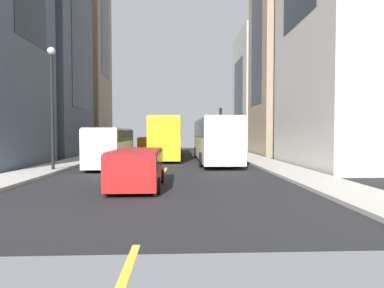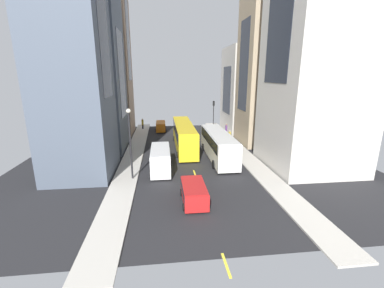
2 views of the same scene
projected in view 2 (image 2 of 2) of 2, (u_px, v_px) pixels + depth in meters
ground_plane at (188, 154)px, 34.56m from camera, size 40.95×40.95×0.00m
sidewalk_west at (241, 152)px, 35.34m from camera, size 2.47×44.00×0.15m
sidewalk_east at (133, 156)px, 33.73m from camera, size 2.47×44.00×0.15m
lane_stripe_0 at (178, 125)px, 54.70m from camera, size 0.16×2.00×0.01m
lane_stripe_1 at (181, 132)px, 47.99m from camera, size 0.16×2.00×0.01m
lane_stripe_2 at (184, 142)px, 41.27m from camera, size 0.16×2.00×0.01m
lane_stripe_3 at (188, 154)px, 34.55m from camera, size 0.16×2.00×0.01m
lane_stripe_4 at (195, 174)px, 27.84m from camera, size 0.16×2.00×0.01m
lane_stripe_5 at (205, 205)px, 21.12m from camera, size 0.16×2.00×0.01m
lane_stripe_6 at (226, 265)px, 14.40m from camera, size 0.16×2.00×0.01m
building_west_0 at (249, 90)px, 48.04m from camera, size 8.79×9.82×15.28m
building_west_1 at (270, 66)px, 37.81m from camera, size 7.95×7.43×23.13m
building_east_0 at (100, 7)px, 41.77m from camera, size 8.29×7.58×42.12m
building_east_1 at (84, 75)px, 34.55m from camera, size 9.93×8.88×20.70m
city_bus_white at (218, 143)px, 32.50m from camera, size 2.80×11.91×3.35m
streetcar_yellow at (184, 134)px, 37.19m from camera, size 2.70×14.27×3.59m
delivery_van_white at (160, 158)px, 28.27m from camera, size 2.25×6.20×2.58m
car_red_0 at (194, 192)px, 21.35m from camera, size 2.09×4.20×1.59m
car_orange_1 at (161, 126)px, 49.01m from camera, size 1.87×4.72×1.71m
pedestrian_crossing_near at (230, 137)px, 38.71m from camera, size 0.39×0.39×2.18m
pedestrian_walking_far at (143, 124)px, 50.19m from camera, size 0.40×0.40×1.99m
pedestrian_waiting_curb at (226, 130)px, 43.17m from camera, size 0.34×0.34×2.30m
traffic_light_near_corner at (214, 110)px, 48.78m from camera, size 0.32×0.44×5.48m
streetlamp_near at (130, 137)px, 25.09m from camera, size 0.44×0.44×7.08m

